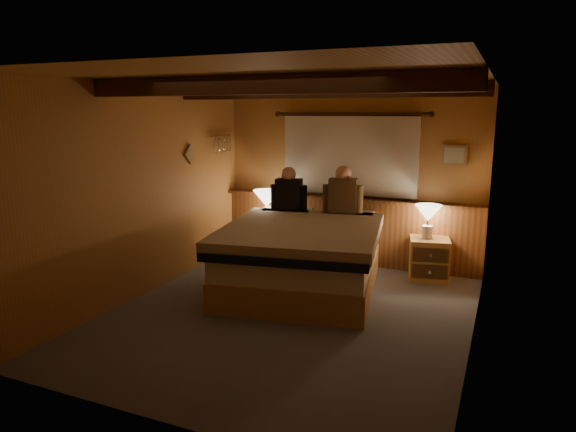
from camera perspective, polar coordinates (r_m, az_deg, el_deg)
The scene contains 19 objects.
floor at distance 5.48m, azimuth 0.21°, elevation -10.84°, with size 4.20×4.20×0.00m, color #555A65.
ceiling at distance 5.08m, azimuth 0.23°, elevation 15.06°, with size 4.20×4.20×0.00m, color #D89F51.
wall_back at distance 7.10m, azimuth 6.92°, elevation 4.30°, with size 3.60×3.60×0.00m, color #BA7C42.
wall_left at distance 6.08m, azimuth -15.61°, elevation 2.72°, with size 4.20×4.20×0.00m, color #BA7C42.
wall_right at distance 4.75m, azimuth 20.61°, elevation -0.00°, with size 4.20×4.20×0.00m, color #BA7C42.
wall_front at distance 3.37m, azimuth -14.04°, elevation -4.17°, with size 3.60×3.60×0.00m, color #BA7C42.
wainscot at distance 7.17m, azimuth 6.63°, elevation -1.43°, with size 3.60×0.23×0.94m.
curtain_window at distance 7.00m, azimuth 6.82°, elevation 6.84°, with size 2.18×0.09×1.11m.
ceiling_beams at distance 5.21m, azimuth 0.90°, elevation 13.98°, with size 3.60×1.65×0.16m.
coat_rail at distance 7.27m, azimuth -7.45°, elevation 8.16°, with size 0.05×0.55×0.24m.
framed_print at distance 6.79m, azimuth 17.99°, elevation 6.45°, with size 0.30×0.04×0.25m.
bed at distance 6.16m, azimuth 1.71°, elevation -4.32°, with size 2.09×2.54×0.78m.
nightstand_left at distance 7.36m, azimuth -2.06°, elevation -2.90°, with size 0.53×0.50×0.50m.
nightstand_right at distance 6.73m, azimuth 15.40°, elevation -4.61°, with size 0.56×0.52×0.53m.
lamp_left at distance 7.24m, azimuth -2.39°, elevation 1.72°, with size 0.38×0.38×0.50m.
lamp_right at distance 6.60m, azimuth 15.30°, elevation 0.11°, with size 0.33×0.33×0.43m.
person_left at distance 6.93m, azimuth 0.09°, elevation 2.64°, with size 0.50×0.25×0.61m.
person_right at distance 6.78m, azimuth 6.11°, elevation 2.51°, with size 0.53×0.28×0.65m.
duffel_bag at distance 6.54m, azimuth -3.69°, elevation -5.72°, with size 0.49×0.32×0.34m.
Camera 1 is at (1.99, -4.66, 2.10)m, focal length 32.00 mm.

